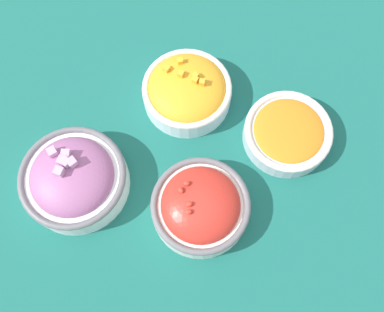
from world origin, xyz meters
TOP-DOWN VIEW (x-y plane):
  - ground_plane at (0.00, 0.00)m, footprint 3.00×3.00m
  - bowl_red_onion at (-0.17, 0.12)m, footprint 0.19×0.19m
  - bowl_cherry_tomatoes at (-0.06, -0.07)m, footprint 0.17×0.17m
  - bowl_carrots at (0.15, -0.10)m, footprint 0.16×0.16m
  - bowl_squash at (0.09, 0.10)m, footprint 0.17×0.17m

SIDE VIEW (x-z plane):
  - ground_plane at x=0.00m, z-range 0.00..0.00m
  - bowl_carrots at x=0.15m, z-range 0.00..0.05m
  - bowl_squash at x=0.09m, z-range -0.01..0.07m
  - bowl_cherry_tomatoes at x=-0.06m, z-range -0.01..0.08m
  - bowl_red_onion at x=-0.17m, z-range -0.01..0.08m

